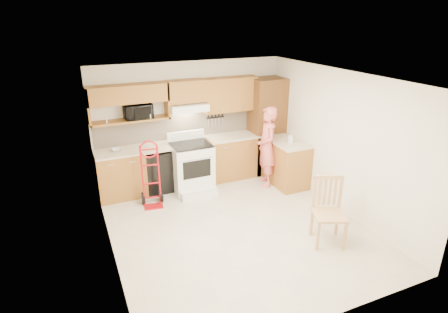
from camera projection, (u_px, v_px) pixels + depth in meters
floor at (236, 227)px, 6.25m from camera, size 4.00×4.50×0.02m
ceiling at (238, 77)px, 5.34m from camera, size 4.00×4.50×0.02m
wall_back at (190, 122)px, 7.73m from camera, size 4.00×0.02×2.50m
wall_front at (330, 230)px, 3.87m from camera, size 4.00×0.02×2.50m
wall_left at (104, 180)px, 5.05m from camera, size 0.02×4.50×2.50m
wall_right at (339, 142)px, 6.55m from camera, size 0.02×4.50×2.50m
backsplash at (191, 125)px, 7.73m from camera, size 3.92×0.03×0.55m
lower_cab_left at (121, 175)px, 7.17m from camera, size 0.90×0.60×0.90m
dishwasher at (159, 170)px, 7.46m from camera, size 0.60×0.60×0.85m
lower_cab_right at (232, 157)px, 8.06m from camera, size 1.14×0.60×0.90m
countertop_left at (134, 150)px, 7.12m from camera, size 1.50×0.63×0.04m
countertop_right at (232, 136)px, 7.89m from camera, size 1.14×0.63×0.04m
cab_return_right at (286, 163)px, 7.71m from camera, size 0.60×1.00×0.90m
countertop_return at (287, 142)px, 7.54m from camera, size 0.63×1.00×0.04m
pantry_tall at (266, 126)px, 8.15m from camera, size 0.70×0.60×2.10m
upper_cab_left at (128, 94)px, 6.85m from camera, size 1.50×0.33×0.34m
upper_shelf_mw at (130, 120)px, 7.03m from camera, size 1.50×0.33×0.04m
upper_cab_center at (186, 91)px, 7.29m from camera, size 0.76×0.33×0.44m
upper_cab_right at (230, 94)px, 7.69m from camera, size 1.14×0.33×0.70m
range_hood at (188, 107)px, 7.34m from camera, size 0.76×0.46×0.14m
knife_strip at (216, 120)px, 7.89m from camera, size 0.40×0.05×0.29m
microwave at (138, 111)px, 7.03m from camera, size 0.54×0.38×0.29m
range at (192, 164)px, 7.36m from camera, size 0.78×1.03×1.15m
person at (267, 147)px, 7.52m from camera, size 0.54×0.69×1.66m
hand_truck at (151, 177)px, 6.76m from camera, size 0.51×0.48×1.15m
dining_chair at (330, 212)px, 5.66m from camera, size 0.64×0.66×1.05m
soap_bottle at (290, 138)px, 7.41m from camera, size 0.12×0.12×0.20m
bowl at (117, 150)px, 6.98m from camera, size 0.20×0.20×0.05m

